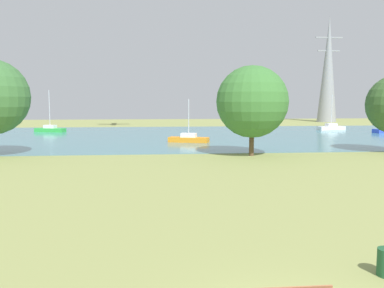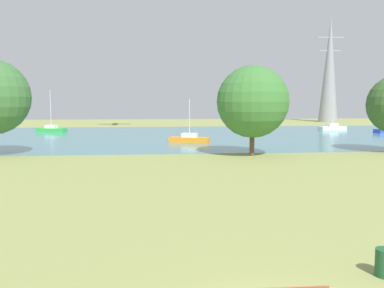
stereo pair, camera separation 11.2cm
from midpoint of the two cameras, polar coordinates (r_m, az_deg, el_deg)
ground_plane at (r=30.79m, az=0.19°, el=-3.34°), size 160.00×160.00×0.00m
water_surface at (r=58.53m, az=-2.45°, el=1.15°), size 140.00×40.00×0.02m
sailboat_white at (r=73.88m, az=18.68°, el=2.20°), size 5.00×2.45×5.98m
sailboat_green at (r=69.23m, az=-19.11°, el=1.96°), size 5.03×2.85×6.63m
sailboat_orange at (r=49.34m, az=-0.53°, el=0.74°), size 5.03×2.99×5.16m
tree_west_far at (r=37.58m, az=8.25°, el=5.82°), size 6.51×6.51×8.17m
electricity_pylon at (r=101.70m, az=18.31°, el=9.78°), size 6.40×4.40×24.23m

